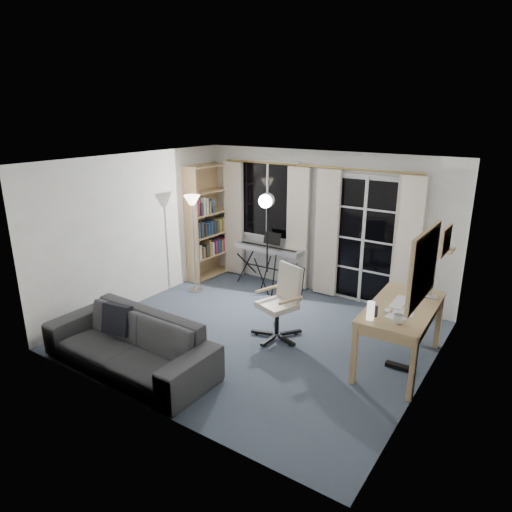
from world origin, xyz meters
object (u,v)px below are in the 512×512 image
Objects in this scene: keyboard_piano at (269,249)px; sofa at (128,335)px; desk at (402,313)px; office_chair at (284,295)px; torchiere_lamp at (193,215)px; studio_light at (267,213)px; bookshelf at (206,224)px; mug at (399,318)px; monitor at (432,275)px.

sofa is (0.06, -3.25, -0.25)m from keyboard_piano.
office_chair is at bearing -177.17° from desk.
desk is at bearing -26.21° from keyboard_piano.
torchiere_lamp is 0.94× the size of studio_light.
bookshelf is 1.25× the size of torchiere_lamp.
bookshelf reaches higher than torchiere_lamp.
desk is at bearing 24.44° from office_chair.
office_chair is (0.99, -1.10, -0.83)m from studio_light.
mug is (2.83, -1.84, 0.16)m from keyboard_piano.
torchiere_lamp is at bearing -170.00° from studio_light.
desk is (3.67, -0.43, -0.67)m from torchiere_lamp.
desk is at bearing -6.74° from torchiere_lamp.
desk is 0.53m from mug.
office_chair is 1.71m from mug.
desk is (1.56, 0.13, 0.08)m from office_chair.
studio_light reaches higher than mug.
keyboard_piano is 2.21× the size of monitor.
mug is 3.14m from sofa.
studio_light is 1.20× the size of desk.
torchiere_lamp reaches higher than desk.
monitor reaches higher than mug.
bookshelf is 2.81m from office_chair.
monitor is at bearing -26.09° from studio_light.
keyboard_piano is (0.94, 0.91, -0.67)m from torchiere_lamp.
keyboard_piano is 0.85m from studio_light.
mug reaches higher than sofa.
bookshelf reaches higher than monitor.
bookshelf reaches higher than keyboard_piano.
sofa is at bearing -142.80° from monitor.
torchiere_lamp is 3.92m from mug.
office_chair is 8.00× the size of mug.
studio_light is 13.89× the size of mug.
bookshelf is at bearing 157.77° from mug.
torchiere_lamp reaches higher than office_chair.
monitor is at bearing 64.30° from desk.
monitor is (3.87, 0.02, -0.27)m from torchiere_lamp.
studio_light is at bearing 167.26° from monitor.
bookshelf is at bearing 114.41° from torchiere_lamp.
bookshelf reaches higher than office_chair.
bookshelf is 3.40m from sofa.
keyboard_piano is 1.21× the size of office_chair.
monitor is 0.25× the size of sofa.
studio_light is 1.70m from office_chair.
sofa is (-2.68, -1.90, -0.25)m from desk.
keyboard_piano is at bearing 91.64° from sofa.
torchiere_lamp is 1.35× the size of keyboard_piano.
bookshelf is 4.27m from monitor.
mug is at bearing 27.46° from sofa.
monitor is (2.75, -0.52, -0.35)m from studio_light.
office_chair is 1.82× the size of monitor.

